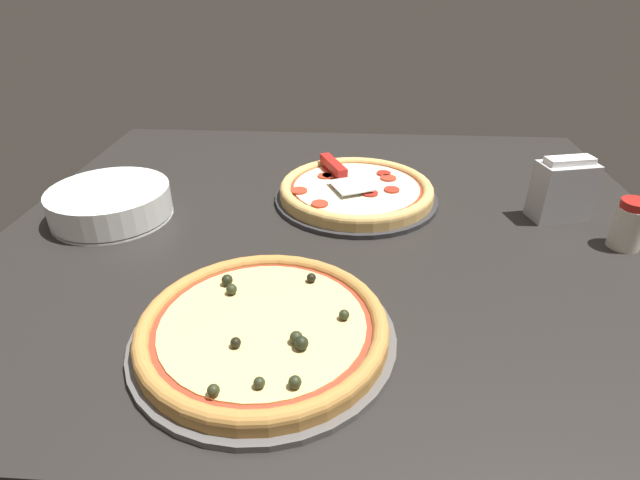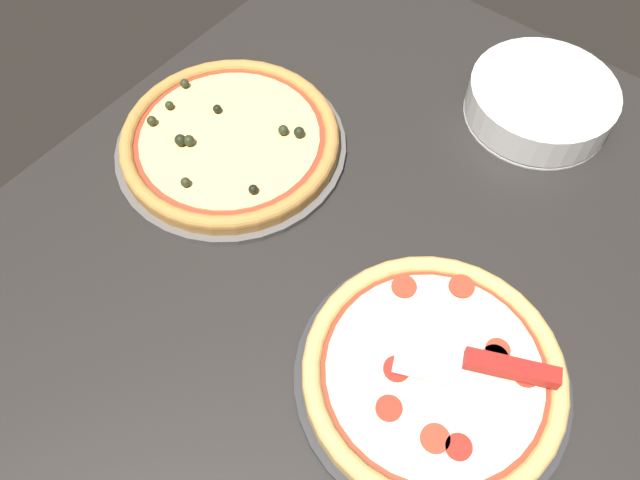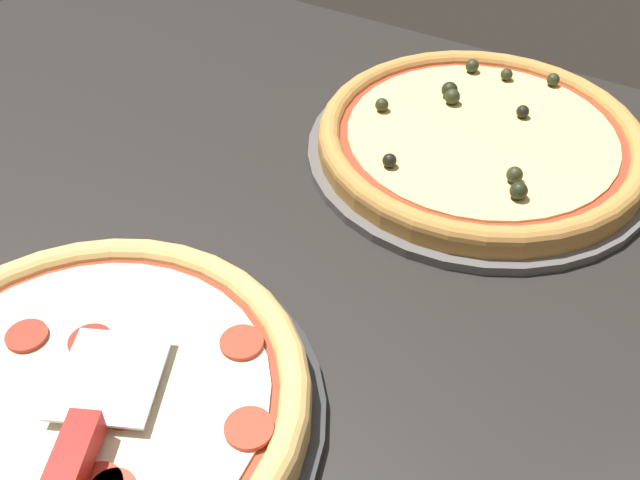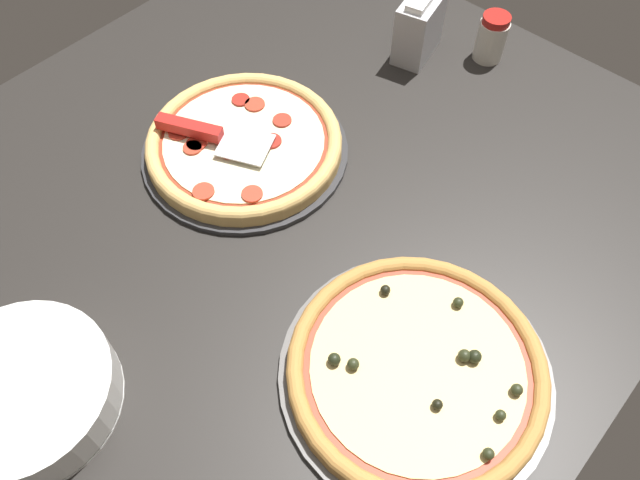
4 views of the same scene
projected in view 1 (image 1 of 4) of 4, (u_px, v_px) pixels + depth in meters
ground_plane at (338, 232)px, 100.37cm from camera, size 130.13×115.44×3.60cm
pizza_pan_front at (356, 198)px, 108.75cm from camera, size 35.22×35.22×1.00cm
pizza_front at (356, 190)px, 107.75cm from camera, size 33.11×33.11×3.08cm
pizza_pan_back at (264, 337)px, 69.57cm from camera, size 36.89×36.89×1.00cm
pizza_back at (263, 326)px, 68.64cm from camera, size 34.67×34.67×3.84cm
serving_spatula at (337, 170)px, 111.37cm from camera, size 12.47×19.98×2.00cm
plate_stack at (111, 202)px, 100.82cm from camera, size 23.73×23.73×6.30cm
parmesan_shaker at (629, 225)px, 89.67cm from camera, size 5.64×5.64×9.24cm
napkin_holder at (562, 190)px, 98.88cm from camera, size 12.06×8.47×12.89cm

